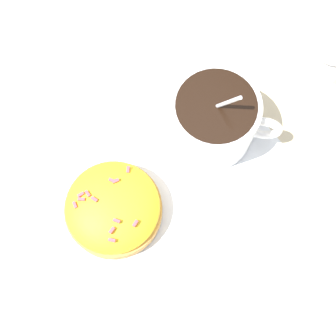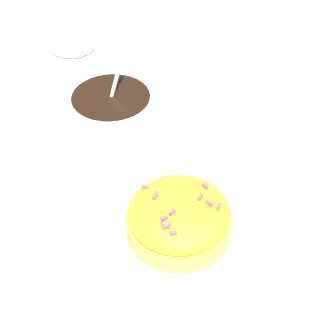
{
  "view_description": "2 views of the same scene",
  "coord_description": "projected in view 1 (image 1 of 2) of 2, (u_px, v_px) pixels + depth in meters",
  "views": [
    {
      "loc": [
        -0.09,
        -0.12,
        0.5
      ],
      "look_at": [
        0.0,
        -0.0,
        0.04
      ],
      "focal_mm": 50.0,
      "sensor_mm": 36.0,
      "label": 1
    },
    {
      "loc": [
        -0.39,
        0.16,
        0.43
      ],
      "look_at": [
        -0.02,
        -0.01,
        0.04
      ],
      "focal_mm": 60.0,
      "sensor_mm": 36.0,
      "label": 2
    }
  ],
  "objects": [
    {
      "name": "ground_plane",
      "position": [
        165.0,
        177.0,
        0.53
      ],
      "size": [
        3.0,
        3.0,
        0.0
      ],
      "primitive_type": "plane",
      "color": "#C6B793"
    },
    {
      "name": "paper_napkin",
      "position": [
        165.0,
        176.0,
        0.52
      ],
      "size": [
        0.27,
        0.25,
        0.0
      ],
      "color": "white",
      "rests_on": "ground_plane"
    },
    {
      "name": "coffee_cup",
      "position": [
        215.0,
        119.0,
        0.5
      ],
      "size": [
        0.1,
        0.11,
        0.11
      ],
      "color": "white",
      "rests_on": "paper_napkin"
    },
    {
      "name": "frosted_pastry",
      "position": [
        115.0,
        211.0,
        0.49
      ],
      "size": [
        0.1,
        0.1,
        0.05
      ],
      "color": "#D19347",
      "rests_on": "paper_napkin"
    },
    {
      "name": "sugar_bowl",
      "position": [
        331.0,
        50.0,
        0.54
      ],
      "size": [
        0.06,
        0.06,
        0.05
      ],
      "color": "white",
      "rests_on": "ground_plane"
    }
  ]
}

